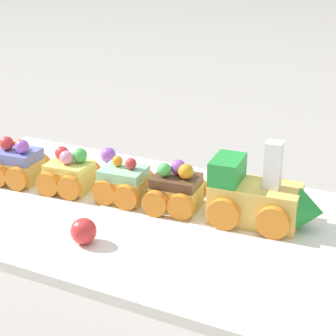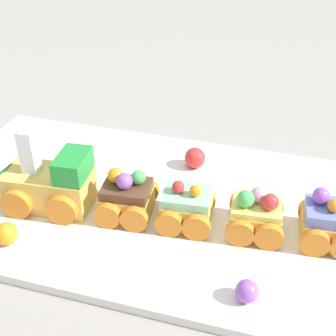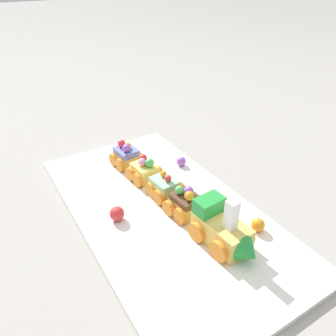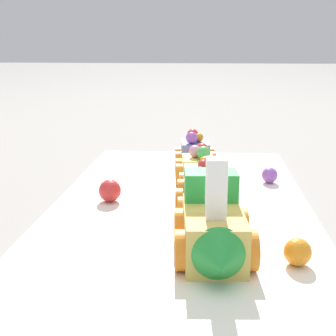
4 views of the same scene
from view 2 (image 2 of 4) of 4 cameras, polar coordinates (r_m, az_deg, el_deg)
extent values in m
plane|color=gray|center=(0.61, -0.33, -5.26)|extent=(10.00, 10.00, 0.00)
cube|color=white|center=(0.60, -0.33, -4.82)|extent=(0.63, 0.34, 0.01)
cube|color=#E0BC56|center=(0.60, -14.27, -2.43)|extent=(0.11, 0.07, 0.05)
cube|color=green|center=(0.57, -11.52, 0.27)|extent=(0.04, 0.06, 0.03)
cone|color=green|center=(0.63, -19.72, -1.54)|extent=(0.03, 0.05, 0.05)
cube|color=white|center=(0.59, -16.33, 0.42)|extent=(0.02, 0.02, 0.02)
cube|color=white|center=(0.58, -16.61, 1.97)|extent=(0.02, 0.02, 0.02)
cube|color=white|center=(0.58, -16.91, 3.57)|extent=(0.02, 0.02, 0.02)
cylinder|color=orange|center=(0.64, -15.40, -0.76)|extent=(0.04, 0.01, 0.04)
cylinder|color=orange|center=(0.60, -18.03, -4.24)|extent=(0.04, 0.01, 0.04)
cylinder|color=orange|center=(0.62, -10.56, -1.38)|extent=(0.04, 0.01, 0.04)
cylinder|color=orange|center=(0.57, -12.87, -5.06)|extent=(0.04, 0.01, 0.04)
cube|color=#E0BC56|center=(0.58, -4.97, -4.36)|extent=(0.06, 0.05, 0.03)
cube|color=brown|center=(0.56, -5.07, -2.61)|extent=(0.06, 0.05, 0.01)
sphere|color=#4CBC56|center=(0.56, -3.62, -1.13)|extent=(0.02, 0.02, 0.02)
sphere|color=#9956C6|center=(0.55, -5.33, -1.61)|extent=(0.02, 0.02, 0.02)
sphere|color=orange|center=(0.56, -6.41, -0.90)|extent=(0.02, 0.02, 0.02)
cylinder|color=orange|center=(0.60, -5.72, -2.46)|extent=(0.03, 0.01, 0.03)
cylinder|color=orange|center=(0.56, -7.38, -5.80)|extent=(0.03, 0.01, 0.03)
cylinder|color=orange|center=(0.59, -2.73, -2.83)|extent=(0.03, 0.01, 0.03)
cylinder|color=orange|center=(0.55, -4.16, -6.26)|extent=(0.03, 0.01, 0.03)
cube|color=#E0BC56|center=(0.56, 2.27, -5.28)|extent=(0.06, 0.05, 0.03)
cube|color=#93DBA3|center=(0.55, 2.32, -3.52)|extent=(0.06, 0.05, 0.01)
sphere|color=orange|center=(0.54, 3.36, -2.79)|extent=(0.02, 0.02, 0.01)
sphere|color=red|center=(0.54, 1.25, -2.33)|extent=(0.02, 0.02, 0.01)
cylinder|color=orange|center=(0.59, 1.18, -3.31)|extent=(0.03, 0.01, 0.03)
cylinder|color=orange|center=(0.54, 0.07, -6.83)|extent=(0.03, 0.01, 0.03)
cylinder|color=orange|center=(0.58, 4.31, -3.68)|extent=(0.03, 0.01, 0.03)
cylinder|color=orange|center=(0.54, 3.47, -7.26)|extent=(0.03, 0.01, 0.03)
cube|color=#E0BC56|center=(0.56, 10.59, -6.24)|extent=(0.06, 0.05, 0.03)
cube|color=#EFE066|center=(0.55, 10.79, -4.66)|extent=(0.06, 0.05, 0.01)
sphere|color=red|center=(0.54, 12.38, -4.09)|extent=(0.02, 0.02, 0.02)
sphere|color=pink|center=(0.54, 10.96, -3.24)|extent=(0.02, 0.02, 0.02)
sphere|color=#4CBC56|center=(0.53, 9.45, -3.75)|extent=(0.02, 0.02, 0.02)
cylinder|color=orange|center=(0.58, 9.14, -4.22)|extent=(0.03, 0.01, 0.03)
cylinder|color=orange|center=(0.54, 8.72, -7.87)|extent=(0.03, 0.01, 0.03)
cylinder|color=orange|center=(0.58, 12.31, -4.56)|extent=(0.03, 0.01, 0.03)
cylinder|color=orange|center=(0.54, 12.19, -8.23)|extent=(0.03, 0.01, 0.03)
cube|color=#E0BC56|center=(0.57, 18.89, -7.05)|extent=(0.06, 0.05, 0.03)
cube|color=#6B7AC6|center=(0.55, 19.31, -5.24)|extent=(0.06, 0.05, 0.02)
sphere|color=orange|center=(0.54, 19.65, -4.37)|extent=(0.02, 0.02, 0.01)
sphere|color=#9956C6|center=(0.55, 18.16, -3.25)|extent=(0.02, 0.02, 0.02)
cylinder|color=orange|center=(0.59, 17.13, -5.06)|extent=(0.03, 0.01, 0.03)
cylinder|color=orange|center=(0.54, 17.44, -8.73)|extent=(0.03, 0.01, 0.03)
sphere|color=red|center=(0.66, 3.30, 1.24)|extent=(0.03, 0.03, 0.03)
sphere|color=orange|center=(0.57, -19.14, -7.57)|extent=(0.03, 0.03, 0.03)
sphere|color=#9956C6|center=(0.48, 9.61, -14.60)|extent=(0.02, 0.02, 0.02)
camera|label=1|loc=(1.10, -9.13, 30.33)|focal=60.00mm
camera|label=3|loc=(0.95, -28.49, 34.16)|focal=35.00mm
camera|label=4|loc=(0.84, -43.31, 13.42)|focal=50.00mm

